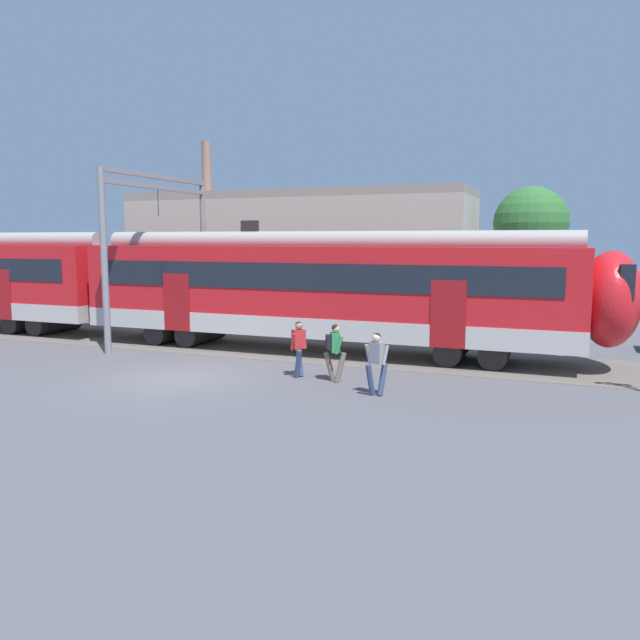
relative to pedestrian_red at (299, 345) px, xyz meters
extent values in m
plane|color=#515156|center=(-3.18, -1.60, -0.96)|extent=(160.00, 160.00, 0.00)
cube|color=#605951|center=(-12.07, 4.13, -0.96)|extent=(80.00, 4.40, 0.01)
cube|color=#B7B2AD|center=(-1.07, 4.13, 0.09)|extent=(18.00, 3.06, 0.70)
cube|color=red|center=(-1.07, 4.13, 1.64)|extent=(18.00, 3.00, 2.40)
cube|color=black|center=(-1.07, 2.62, 1.84)|extent=(16.56, 0.03, 0.90)
cube|color=maroon|center=(3.88, 2.61, 0.79)|extent=(1.10, 0.04, 2.10)
cube|color=maroon|center=(-6.02, 2.61, 0.79)|extent=(1.10, 0.04, 2.10)
cylinder|color=#9C9793|center=(-1.07, 4.13, 3.02)|extent=(17.64, 0.70, 0.70)
cube|color=black|center=(-3.77, 4.13, 3.57)|extent=(0.70, 0.12, 0.40)
cylinder|color=black|center=(5.21, 4.13, -0.51)|extent=(0.90, 2.40, 0.90)
cylinder|color=black|center=(3.81, 4.13, -0.51)|extent=(0.90, 2.40, 0.90)
cylinder|color=black|center=(-5.95, 4.13, -0.51)|extent=(0.90, 2.40, 0.90)
cylinder|color=black|center=(-7.35, 4.13, -0.51)|extent=(0.90, 2.40, 0.90)
ellipsoid|color=red|center=(8.48, 4.13, 1.29)|extent=(1.80, 2.85, 2.95)
cube|color=black|center=(8.83, 4.13, 1.89)|extent=(0.40, 2.40, 1.00)
cube|color=maroon|center=(-14.72, 2.61, 0.79)|extent=(1.10, 0.04, 2.10)
cylinder|color=black|center=(-13.39, 4.13, -0.51)|extent=(0.90, 2.40, 0.90)
cylinder|color=black|center=(-14.79, 4.13, -0.51)|extent=(0.90, 2.40, 0.90)
cylinder|color=navy|center=(0.05, -0.16, -0.53)|extent=(0.37, 0.35, 0.87)
cylinder|color=navy|center=(-0.05, 0.16, -0.53)|extent=(0.37, 0.35, 0.87)
cube|color=red|center=(0.00, 0.00, 0.18)|extent=(0.42, 0.43, 0.56)
cylinder|color=red|center=(0.08, 0.22, 0.13)|extent=(0.24, 0.23, 0.52)
cylinder|color=red|center=(-0.09, -0.22, 0.13)|extent=(0.24, 0.23, 0.52)
sphere|color=#9E7051|center=(0.01, -0.01, 0.57)|extent=(0.22, 0.22, 0.22)
sphere|color=black|center=(0.00, 0.00, 0.60)|extent=(0.20, 0.20, 0.20)
cylinder|color=#6B6051|center=(1.36, -0.17, -0.53)|extent=(0.38, 0.30, 0.87)
cylinder|color=#6B6051|center=(1.03, -0.15, -0.53)|extent=(0.38, 0.30, 0.87)
cube|color=#2D7F47|center=(1.20, -0.16, 0.18)|extent=(0.39, 0.43, 0.56)
cylinder|color=#2D7F47|center=(1.02, 0.00, 0.13)|extent=(0.26, 0.20, 0.52)
cylinder|color=#2D7F47|center=(1.38, -0.31, 0.13)|extent=(0.26, 0.20, 0.52)
sphere|color=tan|center=(1.22, -0.15, 0.57)|extent=(0.22, 0.22, 0.22)
sphere|color=black|center=(1.20, -0.16, 0.60)|extent=(0.20, 0.20, 0.20)
cube|color=black|center=(1.04, -0.24, 0.20)|extent=(0.28, 0.32, 0.40)
cylinder|color=navy|center=(2.62, -1.34, -0.53)|extent=(0.27, 0.38, 0.87)
cylinder|color=navy|center=(2.88, -1.15, -0.53)|extent=(0.27, 0.38, 0.87)
cube|color=gray|center=(2.75, -1.25, 0.18)|extent=(0.42, 0.35, 0.56)
cylinder|color=gray|center=(2.98, -1.25, 0.13)|extent=(0.17, 0.26, 0.52)
cylinder|color=gray|center=(2.52, -1.24, 0.13)|extent=(0.17, 0.26, 0.52)
sphere|color=beige|center=(2.74, -1.26, 0.57)|extent=(0.22, 0.22, 0.22)
sphere|color=black|center=(2.75, -1.25, 0.60)|extent=(0.20, 0.20, 0.20)
cylinder|color=gray|center=(-7.80, 0.93, 2.29)|extent=(0.24, 0.24, 6.50)
cylinder|color=gray|center=(-7.80, 7.33, 2.29)|extent=(0.24, 0.24, 6.50)
cube|color=gray|center=(-7.80, 4.13, 5.49)|extent=(0.20, 6.40, 0.16)
cube|color=gray|center=(-7.80, 4.13, 5.09)|extent=(0.20, 6.40, 0.16)
cylinder|color=black|center=(-7.80, 4.13, 4.49)|extent=(0.03, 0.03, 1.00)
cube|color=#B2A899|center=(-5.74, 12.90, 2.04)|extent=(17.54, 5.00, 6.00)
cube|color=gray|center=(-5.74, 12.90, 5.24)|extent=(17.54, 5.00, 0.40)
cylinder|color=#8C6656|center=(-11.00, 12.90, 6.64)|extent=(0.50, 0.50, 3.20)
cylinder|color=brown|center=(5.57, 13.67, 0.83)|extent=(0.32, 0.32, 3.59)
sphere|color=#2D662D|center=(5.57, 13.67, 3.80)|extent=(3.34, 3.34, 3.34)
camera|label=1|loc=(7.25, -16.54, 3.11)|focal=35.00mm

